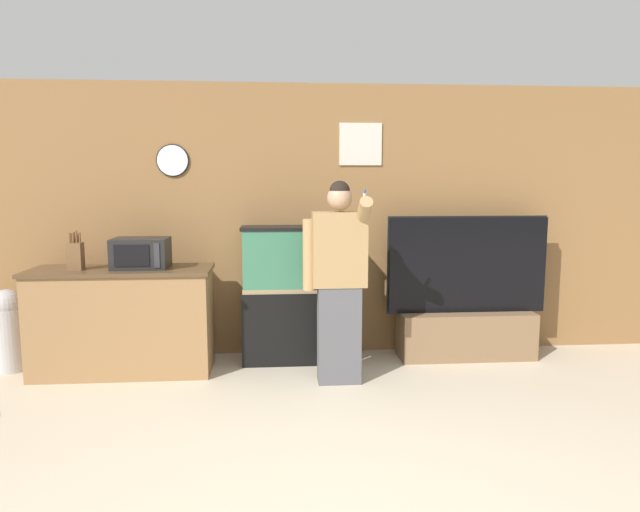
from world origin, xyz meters
TOP-DOWN VIEW (x-y plane):
  - wall_back_paneled at (-0.00, 3.06)m, footprint 10.00×0.08m
  - counter_island at (-1.72, 2.55)m, footprint 1.56×0.59m
  - microwave at (-1.55, 2.57)m, footprint 0.47×0.35m
  - knife_block at (-2.08, 2.50)m, footprint 0.12×0.11m
  - aquarium_on_stand at (-0.22, 2.75)m, footprint 0.96×0.36m
  - tv_on_stand at (1.43, 2.74)m, footprint 1.54×0.40m
  - person_standing at (0.14, 2.16)m, footprint 0.53×0.40m
  - trash_bin at (-2.77, 2.70)m, footprint 0.29×0.29m

SIDE VIEW (x-z plane):
  - trash_bin at x=-2.77m, z-range 0.01..0.75m
  - tv_on_stand at x=1.43m, z-range -0.28..1.08m
  - counter_island at x=-1.72m, z-range 0.00..0.94m
  - aquarium_on_stand at x=-0.22m, z-range 0.00..1.27m
  - person_standing at x=0.14m, z-range 0.04..1.73m
  - knife_block at x=-2.08m, z-range 0.89..1.23m
  - microwave at x=-1.55m, z-range 0.93..1.20m
  - wall_back_paneled at x=0.00m, z-range 0.00..2.60m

